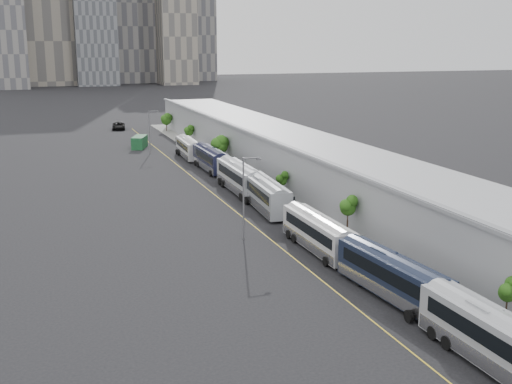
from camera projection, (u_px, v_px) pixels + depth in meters
name	position (u px, v px, depth m)	size (l,w,h in m)	color
sidewalk	(298.00, 196.00, 87.95)	(10.00, 170.00, 0.12)	gray
lane_line	(225.00, 203.00, 84.57)	(0.12, 160.00, 0.02)	gold
depot	(325.00, 170.00, 88.46)	(12.45, 160.40, 7.20)	gray
bus_0	(498.00, 346.00, 40.90)	(2.97, 13.39, 3.90)	#A0A4AA
bus_1	(392.00, 280.00, 52.59)	(3.62, 12.96, 3.74)	#161E33
bus_2	(318.00, 236.00, 64.66)	(2.82, 12.61, 3.68)	silver
bus_3	(265.00, 197.00, 80.50)	(3.66, 13.84, 4.00)	gray
bus_4	(239.00, 180.00, 90.39)	(3.10, 14.03, 4.09)	#ACB0B6
bus_5	(210.00, 161.00, 105.72)	(2.92, 13.10, 3.83)	black
bus_6	(188.00, 150.00, 117.52)	(2.96, 12.28, 3.56)	silver
tree_0	(508.00, 291.00, 45.28)	(1.33, 1.33, 4.18)	black
tree_1	(348.00, 206.00, 67.25)	(1.70, 1.70, 4.79)	black
tree_2	(282.00, 179.00, 85.22)	(1.37, 1.37, 3.61)	black
tree_3	(219.00, 143.00, 109.66)	(2.99, 2.99, 5.35)	black
tree_4	(189.00, 131.00, 132.74)	(1.78, 1.78, 3.83)	black
tree_5	(166.00, 119.00, 152.55)	(2.45, 2.45, 4.31)	black
street_lamp_near	(245.00, 193.00, 67.69)	(2.04, 0.22, 8.89)	#59595E
street_lamp_far	(150.00, 129.00, 121.21)	(2.04, 0.22, 8.15)	#59595E
shipping_container	(140.00, 142.00, 128.56)	(2.26, 5.85, 2.40)	#154624
suv	(119.00, 126.00, 156.25)	(2.96, 6.42, 1.79)	black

